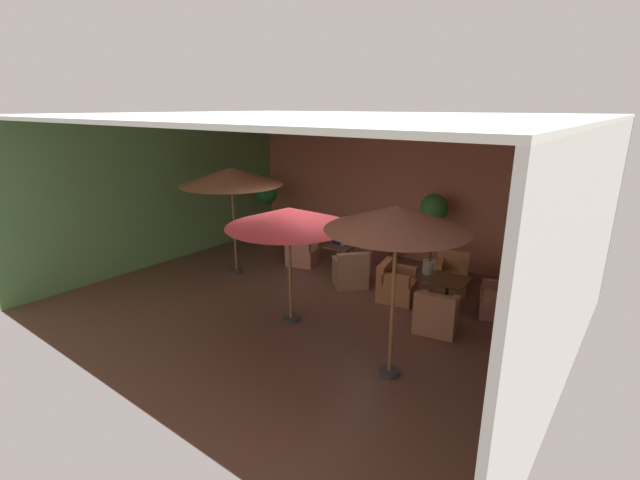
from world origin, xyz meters
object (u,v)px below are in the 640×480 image
object	(u,v)px
armchair_front_right_north	(503,301)
patio_umbrella_near_wall	(397,219)
potted_tree_left_corner	(433,215)
cafe_table_front_left	(341,251)
open_laptop	(337,243)
armchair_front_right_west	(436,315)
armchair_front_left_north	(302,252)
cafe_table_front_right	(447,285)
armchair_front_right_east	(451,275)
armchair_front_right_south	(396,285)
patio_umbrella_center_beige	(289,218)
iced_drink_cup	(343,243)
patio_umbrella_tall_red	(231,177)
potted_tree_mid_left	(266,200)
armchair_front_left_east	(350,273)
patron_blue_shirt	(372,235)
armchair_front_left_south	(372,250)

from	to	relation	value
armchair_front_right_north	patio_umbrella_near_wall	bearing A→B (deg)	-103.65
potted_tree_left_corner	cafe_table_front_left	bearing A→B (deg)	-149.94
cafe_table_front_left	potted_tree_left_corner	bearing A→B (deg)	30.06
open_laptop	armchair_front_right_west	bearing A→B (deg)	-25.31
armchair_front_left_north	patio_umbrella_near_wall	xyz separation A→B (m)	(4.36, -3.14, 2.19)
cafe_table_front_right	armchair_front_right_east	bearing A→B (deg)	106.84
cafe_table_front_right	armchair_front_right_south	xyz separation A→B (m)	(-1.05, -0.23, -0.19)
patio_umbrella_center_beige	iced_drink_cup	size ratio (longest dim) A/B	21.46
armchair_front_right_south	armchair_front_right_west	size ratio (longest dim) A/B	1.05
patio_umbrella_tall_red	potted_tree_mid_left	distance (m)	2.89
iced_drink_cup	armchair_front_left_east	bearing A→B (deg)	-47.16
armchair_front_left_north	patron_blue_shirt	distance (m)	1.92
armchair_front_left_east	potted_tree_mid_left	world-z (taller)	potted_tree_mid_left
armchair_front_left_east	patio_umbrella_center_beige	bearing A→B (deg)	-88.29
armchair_front_left_south	armchair_front_right_north	bearing A→B (deg)	-18.20
patio_umbrella_near_wall	iced_drink_cup	world-z (taller)	patio_umbrella_near_wall
armchair_front_left_south	patron_blue_shirt	distance (m)	0.43
patio_umbrella_near_wall	armchair_front_left_north	bearing A→B (deg)	144.24
potted_tree_left_corner	open_laptop	bearing A→B (deg)	-151.13
armchair_front_left_south	armchair_front_right_north	xyz separation A→B (m)	(3.77, -1.24, 0.01)
armchair_front_left_north	patio_umbrella_tall_red	bearing A→B (deg)	-121.38
potted_tree_mid_left	cafe_table_front_left	bearing A→B (deg)	-11.06
cafe_table_front_left	iced_drink_cup	distance (m)	0.23
armchair_front_left_north	armchair_front_left_east	bearing A→B (deg)	-14.84
cafe_table_front_left	armchair_front_left_north	size ratio (longest dim) A/B	0.83
armchair_front_right_north	armchair_front_right_east	xyz separation A→B (m)	(-1.34, 0.67, 0.02)
patron_blue_shirt	iced_drink_cup	xyz separation A→B (m)	(-0.28, -0.94, -0.04)
armchair_front_right_west	patio_umbrella_center_beige	world-z (taller)	patio_umbrella_center_beige
cafe_table_front_left	armchair_front_right_north	world-z (taller)	armchair_front_right_north
patio_umbrella_near_wall	potted_tree_mid_left	xyz separation A→B (m)	(-6.47, 4.03, -1.18)
armchair_front_right_east	patio_umbrella_tall_red	world-z (taller)	patio_umbrella_tall_red
armchair_front_right_east	patio_umbrella_tall_red	xyz separation A→B (m)	(-4.72, -2.25, 2.09)
armchair_front_right_west	armchair_front_left_north	bearing A→B (deg)	162.79
armchair_front_left_east	patio_umbrella_near_wall	world-z (taller)	patio_umbrella_near_wall
iced_drink_cup	cafe_table_front_right	bearing A→B (deg)	-11.88
cafe_table_front_left	patio_umbrella_center_beige	xyz separation A→B (m)	(0.86, -2.95, 1.60)
armchair_front_right_north	armchair_front_right_west	size ratio (longest dim) A/B	1.15
potted_tree_left_corner	open_laptop	distance (m)	2.48
armchair_front_left_south	potted_tree_left_corner	distance (m)	2.02
potted_tree_mid_left	open_laptop	world-z (taller)	potted_tree_mid_left
armchair_front_right_west	patron_blue_shirt	bearing A→B (deg)	138.57
armchair_front_right_east	potted_tree_mid_left	size ratio (longest dim) A/B	0.52
potted_tree_left_corner	iced_drink_cup	world-z (taller)	potted_tree_left_corner
open_laptop	armchair_front_right_south	bearing A→B (deg)	-20.27
patio_umbrella_near_wall	cafe_table_front_right	bearing A→B (deg)	94.89
armchair_front_left_east	armchair_front_left_south	xyz separation A→B (m)	(-0.49, 1.82, -0.01)
armchair_front_left_north	armchair_front_right_south	distance (m)	3.11
armchair_front_right_west	potted_tree_left_corner	xyz separation A→B (m)	(-1.34, 2.73, 1.20)
patio_umbrella_center_beige	patio_umbrella_near_wall	bearing A→B (deg)	-10.63
patio_umbrella_tall_red	armchair_front_right_west	bearing A→B (deg)	1.70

